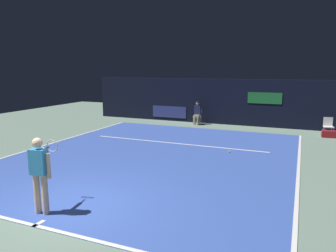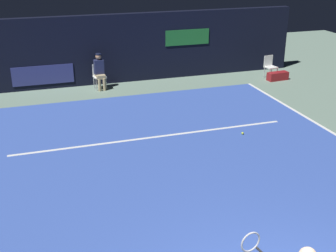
# 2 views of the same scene
# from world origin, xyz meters

# --- Properties ---
(ground_plane) EXTENTS (29.88, 29.88, 0.00)m
(ground_plane) POSITION_xyz_m (0.00, 4.87, 0.00)
(ground_plane) COLOR slate
(court_surface) EXTENTS (9.93, 11.74, 0.01)m
(court_surface) POSITION_xyz_m (0.00, 4.87, 0.01)
(court_surface) COLOR #3856B2
(court_surface) RESTS_ON ground
(line_service) EXTENTS (7.74, 0.10, 0.01)m
(line_service) POSITION_xyz_m (0.00, 6.92, 0.01)
(line_service) COLOR white
(line_service) RESTS_ON court_surface
(back_wall) EXTENTS (14.97, 0.33, 2.60)m
(back_wall) POSITION_xyz_m (-0.00, 12.60, 1.30)
(back_wall) COLOR black
(back_wall) RESTS_ON ground
(line_judge_on_chair) EXTENTS (0.48, 0.56, 1.32)m
(line_judge_on_chair) POSITION_xyz_m (-0.63, 11.87, 0.69)
(line_judge_on_chair) COLOR white
(line_judge_on_chair) RESTS_ON ground
(courtside_chair_near) EXTENTS (0.50, 0.48, 0.88)m
(courtside_chair_near) POSITION_xyz_m (6.11, 11.31, 0.50)
(courtside_chair_near) COLOR white
(courtside_chair_near) RESTS_ON ground
(tennis_ball) EXTENTS (0.07, 0.07, 0.07)m
(tennis_ball) POSITION_xyz_m (2.43, 6.35, 0.05)
(tennis_ball) COLOR #CCE033
(tennis_ball) RESTS_ON court_surface
(equipment_bag) EXTENTS (0.86, 0.39, 0.32)m
(equipment_bag) POSITION_xyz_m (6.24, 10.88, 0.16)
(equipment_bag) COLOR maroon
(equipment_bag) RESTS_ON ground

